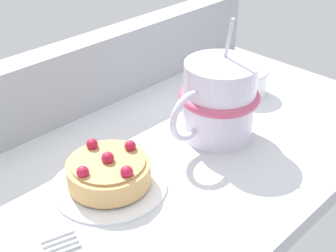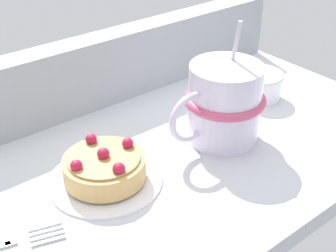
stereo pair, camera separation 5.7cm
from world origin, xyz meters
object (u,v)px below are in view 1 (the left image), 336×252
Objects in this scene: dessert_plate at (110,184)px; sugar_bowl at (245,80)px; coffee_mug at (218,100)px; raspberry_tart at (109,171)px.

dessert_plate is 1.86× the size of sugar_bowl.
dessert_plate is 17.92cm from coffee_mug.
dessert_plate is at bearing 174.35° from coffee_mug.
raspberry_tart is at bearing -174.17° from sugar_bowl.
raspberry_tart is at bearing 174.34° from coffee_mug.
dessert_plate is 0.85× the size of coffee_mug.
dessert_plate is 1.86cm from raspberry_tart.
coffee_mug is 2.20× the size of sugar_bowl.
dessert_plate is at bearing -77.85° from raspberry_tart.
sugar_bowl is at bearing 20.44° from coffee_mug.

